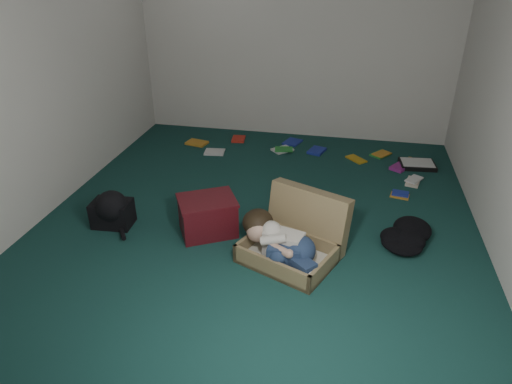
% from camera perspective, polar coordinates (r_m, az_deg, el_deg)
% --- Properties ---
extents(floor, '(4.50, 4.50, 0.00)m').
position_cam_1_polar(floor, '(4.35, 0.40, -3.15)').
color(floor, '#153C37').
rests_on(floor, ground).
extents(wall_back, '(4.50, 0.00, 4.50)m').
position_cam_1_polar(wall_back, '(6.01, 4.94, 18.89)').
color(wall_back, white).
rests_on(wall_back, ground).
extents(wall_front, '(4.50, 0.00, 4.50)m').
position_cam_1_polar(wall_front, '(1.84, -13.51, -4.16)').
color(wall_front, white).
rests_on(wall_front, ground).
extents(wall_left, '(0.00, 4.50, 4.50)m').
position_cam_1_polar(wall_left, '(4.65, -25.25, 13.68)').
color(wall_left, white).
rests_on(wall_left, ground).
extents(suitcase, '(0.93, 0.92, 0.52)m').
position_cam_1_polar(suitcase, '(3.79, 5.05, -5.70)').
color(suitcase, olive).
rests_on(suitcase, floor).
extents(person, '(0.68, 0.58, 0.32)m').
position_cam_1_polar(person, '(3.66, 2.98, -6.19)').
color(person, silver).
rests_on(person, suitcase).
extents(maroon_bin, '(0.62, 0.58, 0.34)m').
position_cam_1_polar(maroon_bin, '(4.06, -6.06, -2.97)').
color(maroon_bin, '#4B0F15').
rests_on(maroon_bin, floor).
extents(backpack, '(0.46, 0.38, 0.26)m').
position_cam_1_polar(backpack, '(4.37, -17.52, -2.44)').
color(backpack, black).
rests_on(backpack, floor).
extents(clothing_pile, '(0.43, 0.36, 0.13)m').
position_cam_1_polar(clothing_pile, '(4.15, 17.52, -5.22)').
color(clothing_pile, black).
rests_on(clothing_pile, floor).
extents(paper_tray, '(0.42, 0.33, 0.06)m').
position_cam_1_polar(paper_tray, '(5.67, 19.50, 3.28)').
color(paper_tray, black).
rests_on(paper_tray, floor).
extents(book_scatter, '(2.95, 1.49, 0.02)m').
position_cam_1_polar(book_scatter, '(5.63, 8.14, 4.34)').
color(book_scatter, orange).
rests_on(book_scatter, floor).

